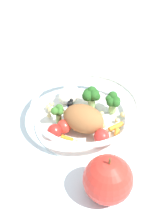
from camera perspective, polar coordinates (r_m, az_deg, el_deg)
name	(u,v)px	position (r m, az deg, el deg)	size (l,w,h in m)	color
ground_plane	(86,120)	(0.65, 0.33, -1.56)	(2.40, 2.40, 0.00)	silver
food_container	(82,110)	(0.63, -0.40, 0.32)	(0.23, 0.23, 0.07)	white
loose_apple	(108,179)	(0.50, 4.64, -12.80)	(0.08, 0.08, 0.10)	red
folded_napkin	(101,67)	(0.80, 3.35, 8.60)	(0.12, 0.10, 0.01)	silver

